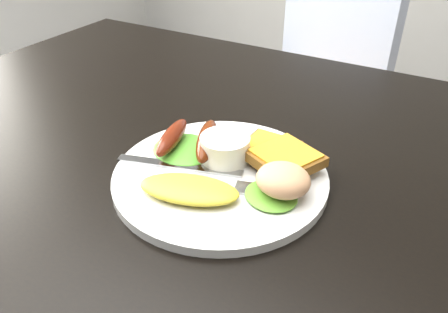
# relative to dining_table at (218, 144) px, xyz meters

# --- Properties ---
(dining_table) EXTENTS (1.20, 0.80, 0.04)m
(dining_table) POSITION_rel_dining_table_xyz_m (0.00, 0.00, 0.00)
(dining_table) COLOR black
(dining_table) RESTS_ON ground
(dining_chair) EXTENTS (0.62, 0.62, 0.06)m
(dining_chair) POSITION_rel_dining_table_xyz_m (-0.10, 0.77, -0.28)
(dining_chair) COLOR tan
(dining_chair) RESTS_ON ground
(person) EXTENTS (0.69, 0.58, 1.63)m
(person) POSITION_rel_dining_table_xyz_m (-0.02, 0.59, 0.08)
(person) COLOR navy
(person) RESTS_ON ground
(plate) EXTENTS (0.28, 0.28, 0.01)m
(plate) POSITION_rel_dining_table_xyz_m (0.07, -0.11, 0.03)
(plate) COLOR white
(plate) RESTS_ON dining_table
(lettuce_left) EXTENTS (0.10, 0.09, 0.01)m
(lettuce_left) POSITION_rel_dining_table_xyz_m (-0.00, -0.09, 0.04)
(lettuce_left) COLOR green
(lettuce_left) RESTS_ON plate
(lettuce_right) EXTENTS (0.09, 0.08, 0.01)m
(lettuce_right) POSITION_rel_dining_table_xyz_m (0.15, -0.12, 0.04)
(lettuce_right) COLOR olive
(lettuce_right) RESTS_ON plate
(omelette) EXTENTS (0.14, 0.09, 0.02)m
(omelette) POSITION_rel_dining_table_xyz_m (0.06, -0.17, 0.04)
(omelette) COLOR yellow
(omelette) RESTS_ON plate
(sausage_a) EXTENTS (0.05, 0.10, 0.02)m
(sausage_a) POSITION_rel_dining_table_xyz_m (-0.02, -0.09, 0.05)
(sausage_a) COLOR #631208
(sausage_a) RESTS_ON lettuce_left
(sausage_b) EXTENTS (0.07, 0.11, 0.03)m
(sausage_b) POSITION_rel_dining_table_xyz_m (0.03, -0.07, 0.05)
(sausage_b) COLOR #612B08
(sausage_b) RESTS_ON lettuce_left
(ramekin) EXTENTS (0.08, 0.08, 0.04)m
(ramekin) POSITION_rel_dining_table_xyz_m (0.06, -0.08, 0.05)
(ramekin) COLOR white
(ramekin) RESTS_ON plate
(toast_a) EXTENTS (0.07, 0.07, 0.01)m
(toast_a) POSITION_rel_dining_table_xyz_m (0.10, -0.03, 0.04)
(toast_a) COLOR brown
(toast_a) RESTS_ON plate
(toast_b) EXTENTS (0.11, 0.11, 0.01)m
(toast_b) POSITION_rel_dining_table_xyz_m (0.14, -0.06, 0.05)
(toast_b) COLOR brown
(toast_b) RESTS_ON toast_a
(potato_salad) EXTENTS (0.07, 0.06, 0.04)m
(potato_salad) POSITION_rel_dining_table_xyz_m (0.16, -0.11, 0.06)
(potato_salad) COLOR beige
(potato_salad) RESTS_ON lettuce_right
(fork) EXTENTS (0.17, 0.06, 0.00)m
(fork) POSITION_rel_dining_table_xyz_m (0.01, -0.12, 0.03)
(fork) COLOR #ADAFB7
(fork) RESTS_ON plate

